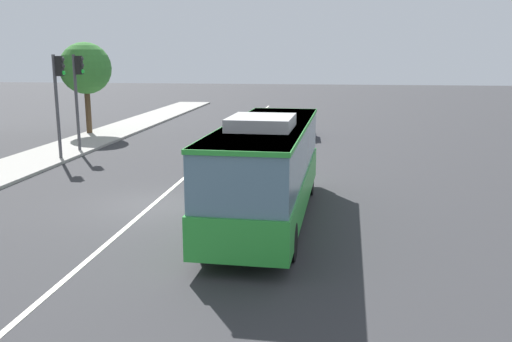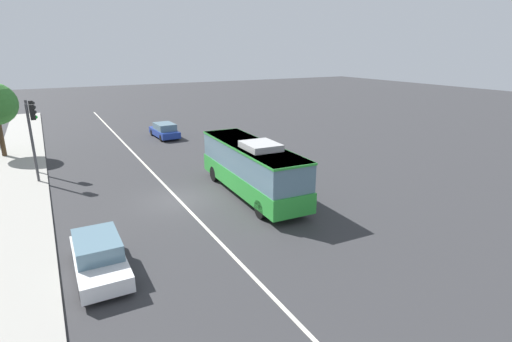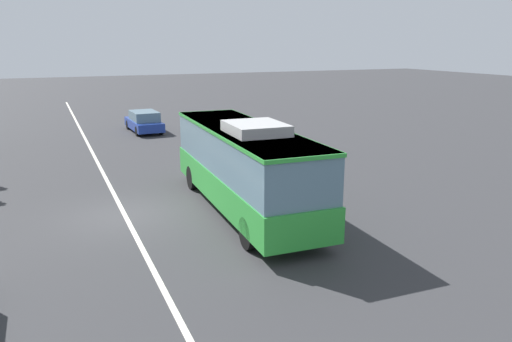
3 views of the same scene
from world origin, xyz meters
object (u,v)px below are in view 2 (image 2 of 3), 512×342
traffic_light_near_corner (32,124)px  traffic_light_mid_block (33,130)px  sedan_blue (165,130)px  transit_bus (252,166)px  sedan_white (99,256)px

traffic_light_near_corner → traffic_light_mid_block: same height
sedan_blue → traffic_light_mid_block: size_ratio=0.88×
sedan_blue → traffic_light_near_corner: bearing=121.5°
transit_bus → traffic_light_near_corner: bearing=48.2°
sedan_blue → traffic_light_mid_block: bearing=128.8°
transit_bus → sedan_white: 10.60m
sedan_blue → traffic_light_mid_block: traffic_light_mid_block is taller
transit_bus → traffic_light_near_corner: size_ratio=1.94×
sedan_blue → sedan_white: 24.91m
traffic_light_near_corner → sedan_white: bearing=-85.8°
sedan_white → traffic_light_mid_block: bearing=-171.9°
sedan_blue → traffic_light_mid_block: (-9.68, 11.06, 2.84)m
sedan_white → traffic_light_mid_block: traffic_light_mid_block is taller
traffic_light_near_corner → traffic_light_mid_block: (-2.23, -0.05, 0.00)m
traffic_light_mid_block → sedan_blue: bearing=36.2°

